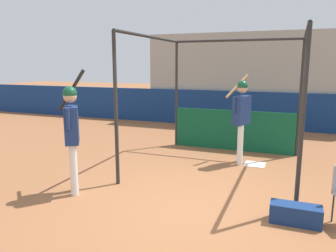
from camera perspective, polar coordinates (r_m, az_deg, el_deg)
name	(u,v)px	position (r m, az deg, el deg)	size (l,w,h in m)	color
ground_plane	(186,206)	(5.40, 3.20, -13.80)	(60.00, 60.00, 0.00)	#935B38
outfield_wall	(248,110)	(11.91, 13.76, 2.74)	(24.00, 0.12, 1.29)	navy
bleacher_section	(256,78)	(13.86, 15.10, 8.07)	(7.60, 4.00, 3.37)	#9E9E99
batting_cage	(229,106)	(7.95, 10.54, 3.36)	(3.23, 3.35, 2.85)	#282828
home_plate	(255,164)	(7.70, 14.91, -6.47)	(0.44, 0.44, 0.02)	white
player_batter	(241,113)	(7.50, 12.65, 2.19)	(0.58, 0.94, 2.00)	white
player_waiting	(72,129)	(5.82, -16.41, -0.47)	(0.69, 0.63, 2.15)	white
equipment_bag	(295,214)	(5.15, 21.32, -14.10)	(0.70, 0.28, 0.28)	navy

